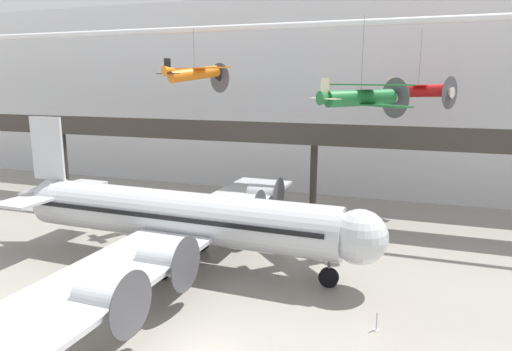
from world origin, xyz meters
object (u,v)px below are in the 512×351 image
at_px(suspended_plane_green_biplane, 361,97).
at_px(suspended_plane_red_highwing, 418,90).
at_px(airliner_silver_main, 177,216).
at_px(suspended_plane_orange_highwing, 195,73).
at_px(stanchion_barrier, 376,325).

xyz_separation_m(suspended_plane_green_biplane, suspended_plane_red_highwing, (3.89, 11.13, 0.31)).
height_order(airliner_silver_main, suspended_plane_orange_highwing, suspended_plane_orange_highwing).
xyz_separation_m(airliner_silver_main, suspended_plane_red_highwing, (15.93, 17.17, 8.76)).
relative_size(airliner_silver_main, suspended_plane_orange_highwing, 4.62).
relative_size(airliner_silver_main, stanchion_barrier, 31.68).
bearing_deg(suspended_plane_green_biplane, suspended_plane_orange_highwing, 123.24).
xyz_separation_m(airliner_silver_main, stanchion_barrier, (14.62, -4.79, -3.27)).
height_order(airliner_silver_main, suspended_plane_red_highwing, suspended_plane_red_highwing).
bearing_deg(airliner_silver_main, suspended_plane_red_highwing, 48.73).
bearing_deg(suspended_plane_orange_highwing, suspended_plane_red_highwing, -40.41).
relative_size(suspended_plane_green_biplane, suspended_plane_orange_highwing, 0.98).
bearing_deg(airliner_silver_main, stanchion_barrier, -16.53).
bearing_deg(suspended_plane_green_biplane, suspended_plane_red_highwing, 26.74).
height_order(suspended_plane_orange_highwing, stanchion_barrier, suspended_plane_orange_highwing).
bearing_deg(suspended_plane_red_highwing, suspended_plane_green_biplane, -80.52).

